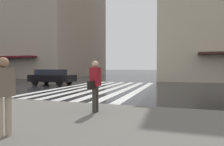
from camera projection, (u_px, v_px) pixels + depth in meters
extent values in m
plane|color=black|center=(112.00, 97.00, 11.36)|extent=(220.00, 220.00, 0.00)
cube|color=silver|center=(140.00, 90.00, 14.91)|extent=(13.00, 0.50, 0.01)
cube|color=silver|center=(126.00, 89.00, 15.22)|extent=(13.00, 0.50, 0.01)
cube|color=silver|center=(113.00, 89.00, 15.53)|extent=(13.00, 0.50, 0.01)
cube|color=silver|center=(101.00, 88.00, 15.83)|extent=(13.00, 0.50, 0.01)
cube|color=silver|center=(89.00, 88.00, 16.14)|extent=(13.00, 0.50, 0.01)
cube|color=silver|center=(77.00, 87.00, 16.45)|extent=(13.00, 0.50, 0.01)
cube|color=silver|center=(66.00, 87.00, 16.76)|extent=(13.00, 0.50, 0.01)
cube|color=tan|center=(36.00, 20.00, 38.45)|extent=(18.44, 20.94, 20.85)
cube|color=black|center=(52.00, 78.00, 18.88)|extent=(1.75, 4.10, 0.60)
cube|color=#232833|center=(51.00, 72.00, 18.91)|extent=(1.54, 2.46, 0.50)
cylinder|color=black|center=(69.00, 81.00, 19.29)|extent=(0.20, 0.62, 0.62)
cylinder|color=black|center=(59.00, 82.00, 17.72)|extent=(0.20, 0.62, 0.62)
cylinder|color=black|center=(46.00, 81.00, 20.06)|extent=(0.20, 0.62, 0.62)
cylinder|color=black|center=(35.00, 82.00, 18.49)|extent=(0.20, 0.62, 0.62)
cube|color=maroon|center=(95.00, 77.00, 6.72)|extent=(0.41, 0.26, 0.60)
sphere|color=beige|center=(95.00, 64.00, 6.71)|extent=(0.22, 0.22, 0.22)
cylinder|color=#38332D|center=(97.00, 99.00, 6.83)|extent=(0.13, 0.13, 0.86)
cylinder|color=#38332D|center=(94.00, 99.00, 6.66)|extent=(0.13, 0.13, 0.86)
cube|color=black|center=(91.00, 85.00, 6.47)|extent=(0.29, 0.18, 0.24)
cube|color=#6B5B4C|center=(3.00, 82.00, 4.34)|extent=(0.47, 0.39, 0.60)
sphere|color=#936B4C|center=(3.00, 62.00, 4.33)|extent=(0.22, 0.22, 0.22)
cylinder|color=tan|center=(8.00, 116.00, 4.43)|extent=(0.13, 0.13, 0.86)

